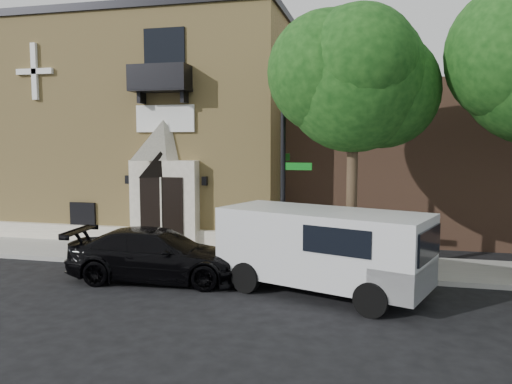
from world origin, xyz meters
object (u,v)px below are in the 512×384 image
black_sedan (158,255)px  pedestrian_near (296,234)px  cargo_van (330,248)px  street_sign (284,169)px  fire_hydrant (315,258)px  dumpster (341,251)px

black_sedan → pedestrian_near: size_ratio=2.85×
black_sedan → pedestrian_near: 4.45m
cargo_van → street_sign: 3.20m
black_sedan → cargo_van: size_ratio=0.89×
black_sedan → fire_hydrant: black_sedan is taller
fire_hydrant → dumpster: (0.75, 0.17, 0.20)m
cargo_van → fire_hydrant: cargo_van is taller
fire_hydrant → dumpster: size_ratio=0.41×
street_sign → dumpster: 3.02m
cargo_van → pedestrian_near: cargo_van is taller
street_sign → pedestrian_near: 2.31m
dumpster → pedestrian_near: size_ratio=1.14×
cargo_van → fire_hydrant: size_ratio=6.84×
black_sedan → street_sign: street_sign is taller
fire_hydrant → pedestrian_near: bearing=126.8°
pedestrian_near → cargo_van: bearing=74.1°
dumpster → pedestrian_near: bearing=164.9°
fire_hydrant → black_sedan: bearing=-161.6°
cargo_van → pedestrian_near: 3.06m
fire_hydrant → cargo_van: bearing=-71.7°
black_sedan → fire_hydrant: (4.43, 1.48, -0.18)m
black_sedan → cargo_van: bearing=-97.6°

